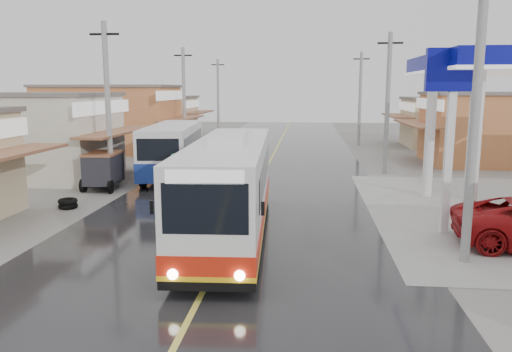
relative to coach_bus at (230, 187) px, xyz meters
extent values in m
plane|color=slate|center=(0.05, -2.02, -1.66)|extent=(120.00, 120.00, 0.00)
cube|color=black|center=(0.05, 12.98, -1.65)|extent=(12.00, 90.00, 0.02)
cube|color=#D8CC4C|center=(0.05, 12.98, -1.64)|extent=(0.15, 90.00, 0.01)
cylinder|color=white|center=(8.05, 6.98, 1.09)|extent=(0.44, 0.44, 5.50)
cylinder|color=white|center=(8.05, 0.98, 1.09)|extent=(0.44, 0.44, 5.50)
cube|color=white|center=(7.25, 0.98, 1.34)|extent=(0.25, 0.25, 6.00)
cube|color=#090B7D|center=(7.25, 0.98, 3.84)|extent=(1.80, 0.30, 1.40)
cube|color=silver|center=(0.00, -0.07, 0.19)|extent=(2.79, 10.98, 2.67)
cube|color=black|center=(0.00, -0.07, -1.24)|extent=(2.82, 11.00, 0.27)
cube|color=red|center=(0.00, -0.07, -0.78)|extent=(2.84, 11.02, 0.50)
cube|color=gold|center=(0.00, -0.07, -1.08)|extent=(2.85, 11.03, 0.13)
cube|color=black|center=(-0.02, 0.39, 0.49)|extent=(2.72, 8.71, 0.91)
cube|color=black|center=(0.27, -5.45, 0.58)|extent=(1.97, 0.22, 1.18)
cube|color=black|center=(-0.26, 5.32, 0.58)|extent=(1.97, 0.22, 1.00)
cube|color=white|center=(0.27, -5.45, 1.30)|extent=(1.77, 0.21, 0.32)
cube|color=silver|center=(0.00, -0.07, 1.67)|extent=(1.22, 2.77, 0.27)
cylinder|color=black|center=(-0.79, -3.92, -1.15)|extent=(0.37, 1.01, 1.00)
cylinder|color=black|center=(1.17, -3.82, -1.15)|extent=(0.37, 1.01, 1.00)
cylinder|color=black|center=(-1.15, 3.33, -1.15)|extent=(0.37, 1.01, 1.00)
cylinder|color=black|center=(0.82, 3.42, -1.15)|extent=(0.37, 1.01, 1.00)
sphere|color=#FFF2CC|center=(-0.50, -5.56, -0.96)|extent=(0.27, 0.27, 0.25)
sphere|color=#FFF2CC|center=(1.04, -5.48, -0.96)|extent=(0.27, 0.27, 0.25)
cube|color=black|center=(-1.03, -5.26, 0.53)|extent=(0.08, 0.08, 0.32)
cube|color=black|center=(1.54, -5.14, 0.53)|extent=(0.08, 0.08, 0.32)
cube|color=silver|center=(-4.91, 10.98, 0.04)|extent=(3.16, 8.87, 2.41)
cube|color=navy|center=(-4.91, 10.98, -0.78)|extent=(3.21, 8.91, 0.96)
cube|color=black|center=(-4.91, 10.98, 0.38)|extent=(3.06, 7.43, 0.87)
cube|color=black|center=(-4.49, 6.71, 0.38)|extent=(2.02, 0.32, 1.06)
cylinder|color=black|center=(-5.64, 7.81, -1.16)|extent=(0.38, 0.99, 0.96)
cylinder|color=black|center=(-3.57, 8.01, -1.16)|extent=(0.38, 0.99, 0.96)
cylinder|color=black|center=(-6.25, 13.95, -1.16)|extent=(0.38, 0.99, 0.96)
cylinder|color=black|center=(-4.18, 14.16, -1.16)|extent=(0.38, 0.99, 0.96)
imported|color=black|center=(-3.17, 4.89, -1.14)|extent=(0.75, 2.02, 1.05)
imported|color=#28793B|center=(-3.17, 4.66, -0.38)|extent=(0.65, 0.44, 1.75)
cube|color=#26262D|center=(-7.38, 7.10, -0.64)|extent=(1.52, 2.23, 1.40)
cube|color=brown|center=(-7.38, 7.10, 0.11)|extent=(1.58, 2.29, 0.11)
cylinder|color=black|center=(-8.09, 6.30, -1.34)|extent=(0.23, 0.66, 0.65)
cylinder|color=black|center=(-8.18, 7.81, -1.34)|extent=(0.23, 0.66, 0.65)
cylinder|color=black|center=(-6.68, 6.17, -1.34)|extent=(0.17, 0.65, 0.65)
cube|color=#26262D|center=(-8.13, 8.75, -0.75)|extent=(1.86, 2.24, 1.25)
cube|color=brown|center=(-8.13, 8.75, -0.08)|extent=(1.92, 2.30, 0.10)
cylinder|color=black|center=(-8.99, 8.36, -1.38)|extent=(0.37, 0.60, 0.58)
cylinder|color=black|center=(-8.51, 9.62, -1.38)|extent=(0.37, 0.60, 0.58)
cylinder|color=black|center=(-7.90, 7.73, -1.38)|extent=(0.32, 0.58, 0.58)
torus|color=black|center=(-7.30, 3.11, -1.56)|extent=(0.79, 0.79, 0.20)
torus|color=black|center=(-7.30, 3.11, -1.36)|extent=(0.79, 0.79, 0.20)
camera|label=1|loc=(2.49, -16.16, 3.22)|focal=35.00mm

